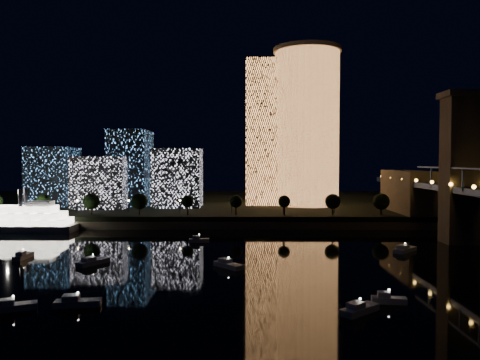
% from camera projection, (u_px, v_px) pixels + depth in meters
% --- Properties ---
extents(ground, '(520.00, 520.00, 0.00)m').
position_uv_depth(ground, '(273.00, 282.00, 105.63)').
color(ground, black).
rests_on(ground, ground).
extents(far_bank, '(420.00, 160.00, 5.00)m').
position_uv_depth(far_bank, '(256.00, 204.00, 265.39)').
color(far_bank, black).
rests_on(far_bank, ground).
extents(seawall, '(420.00, 6.00, 3.00)m').
position_uv_depth(seawall, '(261.00, 225.00, 187.50)').
color(seawall, '#6B5E4C').
rests_on(seawall, ground).
extents(tower_cylindrical, '(34.00, 34.00, 78.50)m').
position_uv_depth(tower_cylindrical, '(307.00, 127.00, 235.19)').
color(tower_cylindrical, '#FF9D51').
rests_on(tower_cylindrical, far_bank).
extents(tower_rectangular, '(22.99, 22.99, 73.15)m').
position_uv_depth(tower_rectangular, '(268.00, 133.00, 241.53)').
color(tower_rectangular, '#FF9D51').
rests_on(tower_rectangular, far_bank).
extents(midrise_blocks, '(85.34, 34.56, 37.46)m').
position_uv_depth(midrise_blocks, '(115.00, 175.00, 229.75)').
color(midrise_blocks, white).
rests_on(midrise_blocks, far_bank).
extents(riverboat, '(56.87, 12.37, 17.10)m').
position_uv_depth(riverboat, '(0.00, 220.00, 180.53)').
color(riverboat, silver).
rests_on(riverboat, ground).
extents(motorboats, '(125.89, 77.78, 2.78)m').
position_uv_depth(motorboats, '(233.00, 271.00, 112.21)').
color(motorboats, silver).
rests_on(motorboats, ground).
extents(esplanade_trees, '(166.37, 6.84, 8.92)m').
position_uv_depth(esplanade_trees, '(188.00, 201.00, 193.38)').
color(esplanade_trees, black).
rests_on(esplanade_trees, far_bank).
extents(street_lamps, '(132.70, 0.70, 5.65)m').
position_uv_depth(street_lamps, '(180.00, 204.00, 199.47)').
color(street_lamps, black).
rests_on(street_lamps, far_bank).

